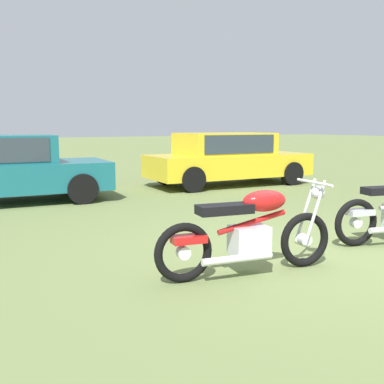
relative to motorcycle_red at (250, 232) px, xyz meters
name	(u,v)px	position (x,y,z in m)	size (l,w,h in m)	color
ground_plane	(315,252)	(1.26, 0.23, -0.48)	(120.00, 120.00, 0.00)	olive
motorcycle_red	(250,232)	(0.00, 0.00, 0.00)	(2.11, 0.70, 1.02)	black
car_yellow	(227,156)	(4.16, 6.33, 0.32)	(4.58, 2.10, 1.43)	gold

